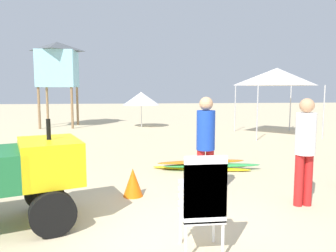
{
  "coord_description": "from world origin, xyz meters",
  "views": [
    {
      "loc": [
        -0.18,
        -4.01,
        1.92
      ],
      "look_at": [
        0.61,
        3.12,
        1.1
      ],
      "focal_mm": 34.53,
      "sensor_mm": 36.0,
      "label": 1
    }
  ],
  "objects_px": {
    "lifeguard_near_right": "(305,144)",
    "lifeguard_tower": "(58,65)",
    "surfboard_pile": "(205,165)",
    "lifeguard_near_left": "(206,140)",
    "beach_umbrella_mid": "(141,99)",
    "popup_canopy": "(277,77)",
    "traffic_cone_far": "(133,182)",
    "stacked_plastic_chairs": "(203,197)"
  },
  "relations": [
    {
      "from": "beach_umbrella_mid",
      "to": "lifeguard_tower",
      "type": "bearing_deg",
      "value": 170.99
    },
    {
      "from": "popup_canopy",
      "to": "lifeguard_near_right",
      "type": "bearing_deg",
      "value": -111.63
    },
    {
      "from": "surfboard_pile",
      "to": "lifeguard_tower",
      "type": "bearing_deg",
      "value": 119.47
    },
    {
      "from": "popup_canopy",
      "to": "lifeguard_tower",
      "type": "distance_m",
      "value": 10.52
    },
    {
      "from": "lifeguard_near_left",
      "to": "traffic_cone_far",
      "type": "bearing_deg",
      "value": 169.15
    },
    {
      "from": "stacked_plastic_chairs",
      "to": "surfboard_pile",
      "type": "bearing_deg",
      "value": 76.69
    },
    {
      "from": "popup_canopy",
      "to": "lifeguard_tower",
      "type": "xyz_separation_m",
      "value": [
        -9.69,
        4.04,
        0.72
      ]
    },
    {
      "from": "lifeguard_near_right",
      "to": "beach_umbrella_mid",
      "type": "xyz_separation_m",
      "value": [
        -2.34,
        11.42,
        0.43
      ]
    },
    {
      "from": "stacked_plastic_chairs",
      "to": "traffic_cone_far",
      "type": "bearing_deg",
      "value": 109.91
    },
    {
      "from": "lifeguard_near_left",
      "to": "popup_canopy",
      "type": "relative_size",
      "value": 0.64
    },
    {
      "from": "lifeguard_near_right",
      "to": "beach_umbrella_mid",
      "type": "bearing_deg",
      "value": 101.57
    },
    {
      "from": "surfboard_pile",
      "to": "lifeguard_near_left",
      "type": "bearing_deg",
      "value": -102.92
    },
    {
      "from": "popup_canopy",
      "to": "beach_umbrella_mid",
      "type": "height_order",
      "value": "popup_canopy"
    },
    {
      "from": "lifeguard_near_right",
      "to": "surfboard_pile",
      "type": "bearing_deg",
      "value": 113.53
    },
    {
      "from": "lifeguard_tower",
      "to": "popup_canopy",
      "type": "bearing_deg",
      "value": -22.61
    },
    {
      "from": "stacked_plastic_chairs",
      "to": "beach_umbrella_mid",
      "type": "xyz_separation_m",
      "value": [
        -0.34,
        12.82,
        0.76
      ]
    },
    {
      "from": "surfboard_pile",
      "to": "lifeguard_near_right",
      "type": "height_order",
      "value": "lifeguard_near_right"
    },
    {
      "from": "lifeguard_near_left",
      "to": "beach_umbrella_mid",
      "type": "xyz_separation_m",
      "value": [
        -0.81,
        10.87,
        0.42
      ]
    },
    {
      "from": "lifeguard_near_right",
      "to": "lifeguard_tower",
      "type": "height_order",
      "value": "lifeguard_tower"
    },
    {
      "from": "stacked_plastic_chairs",
      "to": "popup_canopy",
      "type": "distance_m",
      "value": 10.92
    },
    {
      "from": "traffic_cone_far",
      "to": "lifeguard_tower",
      "type": "bearing_deg",
      "value": 108.18
    },
    {
      "from": "beach_umbrella_mid",
      "to": "popup_canopy",
      "type": "bearing_deg",
      "value": -31.42
    },
    {
      "from": "popup_canopy",
      "to": "traffic_cone_far",
      "type": "xyz_separation_m",
      "value": [
        -5.98,
        -7.26,
        -2.18
      ]
    },
    {
      "from": "lifeguard_tower",
      "to": "traffic_cone_far",
      "type": "distance_m",
      "value": 12.23
    },
    {
      "from": "lifeguard_near_left",
      "to": "beach_umbrella_mid",
      "type": "bearing_deg",
      "value": 94.27
    },
    {
      "from": "lifeguard_tower",
      "to": "traffic_cone_far",
      "type": "height_order",
      "value": "lifeguard_tower"
    },
    {
      "from": "surfboard_pile",
      "to": "lifeguard_near_left",
      "type": "xyz_separation_m",
      "value": [
        -0.44,
        -1.94,
        0.92
      ]
    },
    {
      "from": "lifeguard_near_right",
      "to": "traffic_cone_far",
      "type": "xyz_separation_m",
      "value": [
        -2.79,
        0.79,
        -0.77
      ]
    },
    {
      "from": "lifeguard_near_right",
      "to": "lifeguard_tower",
      "type": "xyz_separation_m",
      "value": [
        -6.5,
        12.08,
        2.13
      ]
    },
    {
      "from": "traffic_cone_far",
      "to": "stacked_plastic_chairs",
      "type": "bearing_deg",
      "value": -70.09
    },
    {
      "from": "surfboard_pile",
      "to": "traffic_cone_far",
      "type": "xyz_separation_m",
      "value": [
        -1.71,
        -1.7,
        0.14
      ]
    },
    {
      "from": "lifeguard_near_left",
      "to": "lifeguard_tower",
      "type": "bearing_deg",
      "value": 113.34
    },
    {
      "from": "lifeguard_tower",
      "to": "traffic_cone_far",
      "type": "xyz_separation_m",
      "value": [
        3.71,
        -11.29,
        -2.9
      ]
    },
    {
      "from": "surfboard_pile",
      "to": "beach_umbrella_mid",
      "type": "height_order",
      "value": "beach_umbrella_mid"
    },
    {
      "from": "popup_canopy",
      "to": "traffic_cone_far",
      "type": "distance_m",
      "value": 9.65
    },
    {
      "from": "surfboard_pile",
      "to": "lifeguard_near_right",
      "type": "xyz_separation_m",
      "value": [
        1.08,
        -2.48,
        0.91
      ]
    },
    {
      "from": "stacked_plastic_chairs",
      "to": "lifeguard_near_right",
      "type": "bearing_deg",
      "value": 35.1
    },
    {
      "from": "surfboard_pile",
      "to": "popup_canopy",
      "type": "distance_m",
      "value": 7.38
    },
    {
      "from": "surfboard_pile",
      "to": "lifeguard_tower",
      "type": "height_order",
      "value": "lifeguard_tower"
    },
    {
      "from": "stacked_plastic_chairs",
      "to": "lifeguard_near_right",
      "type": "relative_size",
      "value": 0.67
    },
    {
      "from": "surfboard_pile",
      "to": "beach_umbrella_mid",
      "type": "relative_size",
      "value": 1.4
    },
    {
      "from": "surfboard_pile",
      "to": "lifeguard_near_right",
      "type": "bearing_deg",
      "value": -66.47
    }
  ]
}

